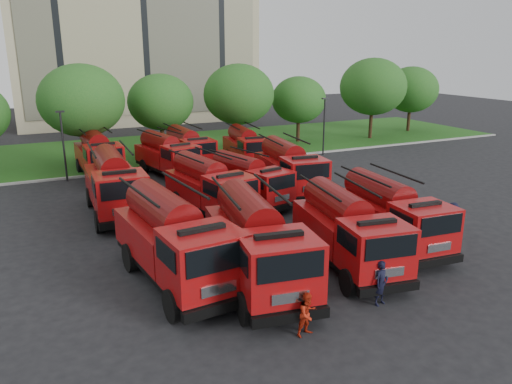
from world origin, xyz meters
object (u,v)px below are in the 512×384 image
(fire_truck_9, at_px, (167,155))
(firefighter_0, at_px, (380,304))
(fire_truck_0, at_px, (175,240))
(fire_truck_1, at_px, (257,243))
(fire_truck_3, at_px, (391,214))
(firefighter_1, at_px, (307,335))
(fire_truck_11, at_px, (246,147))
(firefighter_4, at_px, (170,254))
(fire_truck_6, at_px, (248,180))
(fire_truck_5, at_px, (209,186))
(firefighter_3, at_px, (451,232))
(fire_truck_2, at_px, (347,230))
(fire_truck_10, at_px, (188,148))
(fire_truck_4, at_px, (114,184))
(fire_truck_8, at_px, (98,155))
(fire_truck_7, at_px, (289,168))
(firefighter_5, at_px, (318,207))
(firefighter_2, at_px, (400,236))

(fire_truck_9, distance_m, firefighter_0, 23.16)
(fire_truck_0, relative_size, fire_truck_1, 1.00)
(fire_truck_3, height_order, firefighter_1, fire_truck_3)
(fire_truck_11, distance_m, firefighter_4, 19.08)
(fire_truck_6, xyz_separation_m, fire_truck_11, (4.33, 9.90, 0.03))
(fire_truck_5, relative_size, firefighter_4, 3.97)
(firefighter_0, height_order, firefighter_3, firefighter_0)
(fire_truck_3, relative_size, fire_truck_5, 0.99)
(fire_truck_6, bearing_deg, firefighter_1, -119.59)
(fire_truck_2, relative_size, fire_truck_5, 1.02)
(fire_truck_6, relative_size, fire_truck_10, 0.97)
(fire_truck_6, relative_size, firefighter_4, 3.67)
(fire_truck_4, height_order, fire_truck_8, fire_truck_4)
(fire_truck_1, bearing_deg, fire_truck_10, 88.19)
(fire_truck_3, bearing_deg, fire_truck_1, -167.55)
(fire_truck_7, xyz_separation_m, firefighter_1, (-7.84, -15.40, -1.70))
(firefighter_0, relative_size, firefighter_5, 1.05)
(fire_truck_11, height_order, firefighter_3, fire_truck_11)
(firefighter_2, bearing_deg, firefighter_0, 110.84)
(fire_truck_4, height_order, firefighter_0, fire_truck_4)
(fire_truck_5, relative_size, fire_truck_10, 1.05)
(fire_truck_7, relative_size, firefighter_2, 3.92)
(firefighter_0, distance_m, firefighter_3, 9.52)
(fire_truck_4, xyz_separation_m, firefighter_5, (11.40, -3.93, -1.79))
(fire_truck_9, xyz_separation_m, firefighter_2, (7.26, -17.79, -1.57))
(fire_truck_0, distance_m, fire_truck_8, 19.61)
(firefighter_1, relative_size, firefighter_2, 0.79)
(fire_truck_8, bearing_deg, firefighter_1, -84.87)
(fire_truck_4, xyz_separation_m, fire_truck_11, (12.12, 8.41, -0.27))
(firefighter_0, height_order, firefighter_5, firefighter_0)
(fire_truck_4, height_order, firefighter_4, fire_truck_4)
(fire_truck_4, relative_size, firefighter_1, 5.14)
(fire_truck_10, relative_size, firefighter_4, 3.77)
(fire_truck_8, height_order, firefighter_0, fire_truck_8)
(fire_truck_8, distance_m, firefighter_3, 25.13)
(fire_truck_1, distance_m, firefighter_3, 12.02)
(fire_truck_3, height_order, fire_truck_6, fire_truck_3)
(fire_truck_0, relative_size, fire_truck_4, 1.04)
(fire_truck_2, distance_m, firefighter_2, 5.23)
(fire_truck_2, bearing_deg, fire_truck_0, 176.09)
(fire_truck_9, bearing_deg, fire_truck_6, -85.77)
(firefighter_4, height_order, firefighter_5, firefighter_4)
(fire_truck_9, bearing_deg, firefighter_5, -73.42)
(fire_truck_6, bearing_deg, fire_truck_2, -102.19)
(fire_truck_2, bearing_deg, fire_truck_1, -171.28)
(firefighter_3, bearing_deg, firefighter_1, 13.76)
(fire_truck_7, bearing_deg, firefighter_1, -110.25)
(fire_truck_6, height_order, fire_truck_9, fire_truck_9)
(fire_truck_5, height_order, fire_truck_9, fire_truck_5)
(fire_truck_4, distance_m, fire_truck_6, 7.94)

